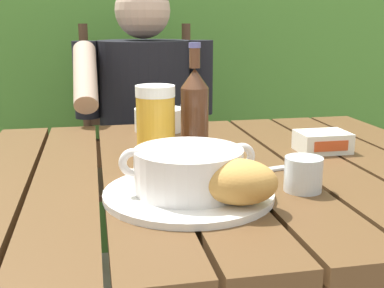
% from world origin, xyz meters
% --- Properties ---
extents(dining_table, '(1.20, 0.94, 0.77)m').
position_xyz_m(dining_table, '(-0.00, 0.00, 0.67)').
color(dining_table, '#54381E').
rests_on(dining_table, ground_plane).
extents(chair_near_diner, '(0.45, 0.43, 1.06)m').
position_xyz_m(chair_near_diner, '(-0.03, 0.91, 0.51)').
color(chair_near_diner, '#493121').
rests_on(chair_near_diner, ground_plane).
extents(person_eating, '(0.48, 0.47, 1.21)m').
position_xyz_m(person_eating, '(-0.03, 0.71, 0.72)').
color(person_eating, black).
rests_on(person_eating, ground_plane).
extents(serving_plate, '(0.30, 0.30, 0.01)m').
position_xyz_m(serving_plate, '(-0.05, -0.18, 0.77)').
color(serving_plate, white).
rests_on(serving_plate, dining_table).
extents(soup_bowl, '(0.24, 0.19, 0.08)m').
position_xyz_m(soup_bowl, '(-0.05, -0.18, 0.82)').
color(soup_bowl, white).
rests_on(soup_bowl, serving_plate).
extents(bread_roll, '(0.15, 0.14, 0.07)m').
position_xyz_m(bread_roll, '(0.01, -0.26, 0.82)').
color(bread_roll, '#C58D43').
rests_on(bread_roll, serving_plate).
extents(beer_glass, '(0.09, 0.09, 0.17)m').
position_xyz_m(beer_glass, '(-0.08, 0.06, 0.85)').
color(beer_glass, gold).
rests_on(beer_glass, dining_table).
extents(beer_bottle, '(0.06, 0.06, 0.26)m').
position_xyz_m(beer_bottle, '(0.02, 0.10, 0.87)').
color(beer_bottle, '#54301D').
rests_on(beer_bottle, dining_table).
extents(water_glass_small, '(0.07, 0.07, 0.06)m').
position_xyz_m(water_glass_small, '(0.16, -0.19, 0.80)').
color(water_glass_small, silver).
rests_on(water_glass_small, dining_table).
extents(butter_tub, '(0.12, 0.09, 0.05)m').
position_xyz_m(butter_tub, '(0.32, 0.06, 0.79)').
color(butter_tub, white).
rests_on(butter_tub, dining_table).
extents(table_knife, '(0.16, 0.06, 0.01)m').
position_xyz_m(table_knife, '(0.11, -0.07, 0.77)').
color(table_knife, silver).
rests_on(table_knife, dining_table).
extents(diner_bowl, '(0.14, 0.14, 0.06)m').
position_xyz_m(diner_bowl, '(-0.03, 0.37, 0.80)').
color(diner_bowl, white).
rests_on(diner_bowl, dining_table).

